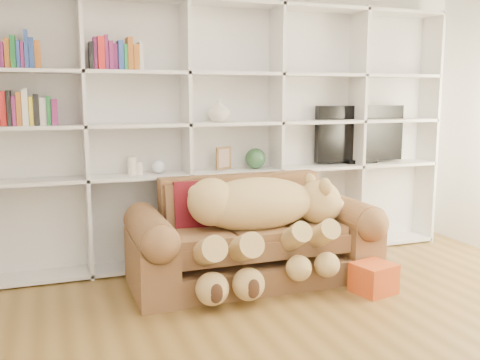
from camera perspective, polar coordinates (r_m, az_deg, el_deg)
name	(u,v)px	position (r m, az deg, el deg)	size (l,w,h in m)	color
wall_back	(226,117)	(5.15, -1.53, 6.73)	(5.00, 0.02, 2.70)	white
bookshelf	(206,123)	(4.95, -3.67, 6.11)	(4.43, 0.35, 2.40)	silver
sofa	(253,242)	(4.56, 1.35, -6.66)	(2.05, 0.88, 0.86)	brown
teddy_bear	(261,216)	(4.34, 2.28, -3.82)	(1.48, 0.83, 0.86)	tan
throw_pillow	(198,206)	(4.48, -4.46, -2.77)	(0.41, 0.13, 0.41)	maroon
gift_box	(374,278)	(4.45, 14.06, -10.11)	(0.30, 0.28, 0.24)	#C3471A
tv	(360,135)	(5.63, 12.65, 4.72)	(0.99, 0.18, 0.59)	black
picture_frame	(224,158)	(4.97, -1.76, 2.36)	(0.17, 0.03, 0.21)	brown
green_vase	(255,158)	(5.08, 1.66, 2.31)	(0.20, 0.20, 0.20)	#2A5230
figurine_tall	(132,166)	(4.78, -11.45, 1.50)	(0.08, 0.08, 0.16)	beige
figurine_short	(139,168)	(4.79, -10.73, 1.25)	(0.07, 0.07, 0.11)	beige
snow_globe	(158,167)	(4.82, -8.69, 1.43)	(0.12, 0.12, 0.12)	white
shelf_vase	(219,111)	(4.92, -2.23, 7.41)	(0.20, 0.20, 0.21)	beige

